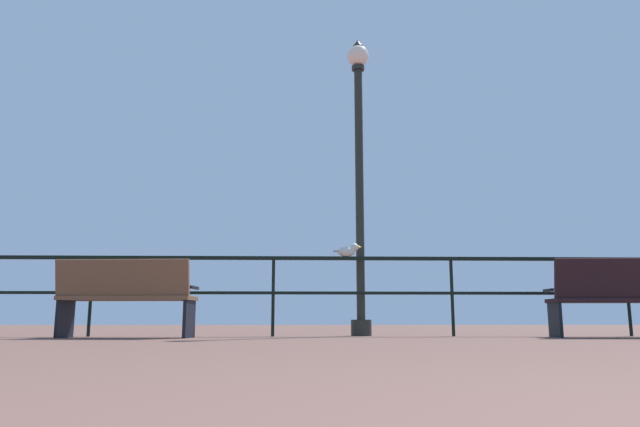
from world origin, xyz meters
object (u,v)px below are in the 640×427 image
Objects in this scene: seagull_on_rail at (348,251)px; lamppost_center at (359,162)px; bench_near_right at (609,294)px; bench_near_left at (125,294)px.

lamppost_center is at bearing 48.64° from seagull_on_rail.
bench_near_left is at bearing 179.99° from bench_near_right.
bench_near_right is 3.36m from seagull_on_rail.
bench_near_left is 6.01m from bench_near_right.
seagull_on_rail is (-3.23, 0.69, 0.62)m from bench_near_right.
bench_near_left is at bearing -162.96° from lamppost_center.
lamppost_center is at bearing 163.24° from bench_near_right.
bench_near_left is 1.17× the size of bench_near_right.
bench_near_right is at bearing -12.15° from seagull_on_rail.
lamppost_center reaches higher than bench_near_right.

